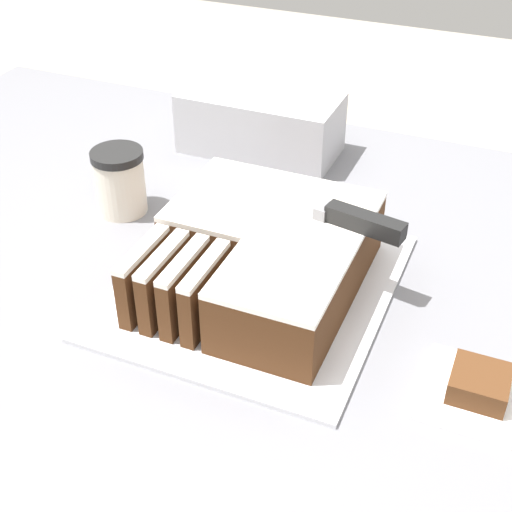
{
  "coord_description": "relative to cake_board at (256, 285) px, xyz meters",
  "views": [
    {
      "loc": [
        0.35,
        -0.61,
        1.47
      ],
      "look_at": [
        0.07,
        0.04,
        0.96
      ],
      "focal_mm": 50.0,
      "sensor_mm": 36.0,
      "label": 1
    }
  ],
  "objects": [
    {
      "name": "coffee_cup",
      "position": [
        -0.25,
        0.09,
        0.05
      ],
      "size": [
        0.08,
        0.08,
        0.1
      ],
      "color": "beige",
      "rests_on": "countertop"
    },
    {
      "name": "knife",
      "position": [
        0.09,
        0.05,
        0.1
      ],
      "size": [
        0.28,
        0.08,
        0.02
      ],
      "rotation": [
        0.0,
        0.0,
        2.95
      ],
      "color": "silver",
      "rests_on": "cake"
    },
    {
      "name": "cake_board",
      "position": [
        0.0,
        0.0,
        0.0
      ],
      "size": [
        0.33,
        0.37,
        0.01
      ],
      "color": "silver",
      "rests_on": "countertop"
    },
    {
      "name": "paper_napkin",
      "position": [
        0.29,
        -0.08,
        0.0
      ],
      "size": [
        0.12,
        0.12,
        0.01
      ],
      "color": "white",
      "rests_on": "countertop"
    },
    {
      "name": "countertop",
      "position": [
        -0.07,
        -0.04,
        -0.46
      ],
      "size": [
        1.4,
        1.1,
        0.91
      ],
      "color": "slate",
      "rests_on": "ground_plane"
    },
    {
      "name": "storage_box",
      "position": [
        -0.14,
        0.35,
        0.05
      ],
      "size": [
        0.26,
        0.13,
        0.1
      ],
      "color": "#B2B2B7",
      "rests_on": "countertop"
    },
    {
      "name": "brownie",
      "position": [
        0.29,
        -0.08,
        0.02
      ],
      "size": [
        0.06,
        0.06,
        0.03
      ],
      "color": "#472814",
      "rests_on": "paper_napkin"
    },
    {
      "name": "cake",
      "position": [
        0.01,
        0.01,
        0.05
      ],
      "size": [
        0.25,
        0.28,
        0.08
      ],
      "color": "#472814",
      "rests_on": "cake_board"
    }
  ]
}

